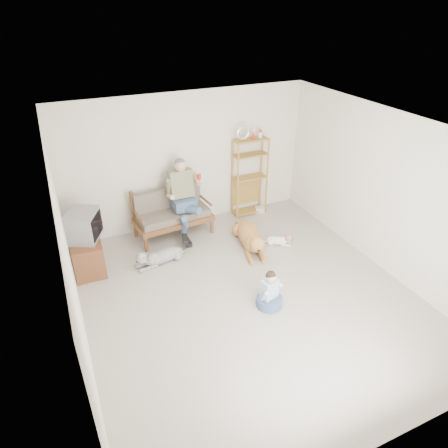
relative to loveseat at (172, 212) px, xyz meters
name	(u,v)px	position (x,y,z in m)	size (l,w,h in m)	color
floor	(249,297)	(0.50, -2.39, -0.49)	(5.50, 5.50, 0.00)	#BFB5A7
ceiling	(256,132)	(0.50, -2.39, 2.21)	(5.50, 5.50, 0.00)	white
wall_back	(188,161)	(0.50, 0.36, 0.86)	(5.00, 5.00, 0.00)	beige
wall_front	(395,364)	(0.50, -5.14, 0.86)	(5.00, 5.00, 0.00)	beige
wall_left	(70,266)	(-2.00, -2.39, 0.86)	(5.50, 5.50, 0.00)	beige
wall_right	(386,193)	(3.00, -2.39, 0.86)	(5.50, 5.50, 0.00)	beige
loveseat	(172,212)	(0.00, 0.00, 0.00)	(1.56, 0.84, 0.95)	brown
man	(185,204)	(0.20, -0.22, 0.23)	(0.59, 0.85, 1.38)	#435B7C
etagere	(250,176)	(1.80, 0.16, 0.38)	(0.75, 0.33, 1.98)	#AA7D35
book_stack	(260,210)	(2.03, 0.07, -0.43)	(0.19, 0.14, 0.12)	white
tv_stand	(87,254)	(-1.73, -0.54, -0.19)	(0.53, 0.92, 0.60)	brown
crt_tv	(83,226)	(-1.69, -0.51, 0.36)	(0.68, 0.73, 0.49)	gray
wall_outlet	(131,220)	(-0.75, 0.34, -0.19)	(0.12, 0.02, 0.08)	white
golden_retriever	(250,238)	(1.19, -1.09, -0.29)	(0.62, 1.55, 0.47)	#BA7E40
shaggy_dog	(159,257)	(-0.56, -0.91, -0.35)	(1.10, 0.40, 0.33)	silver
terrier	(280,240)	(1.76, -1.26, -0.39)	(0.54, 0.41, 0.23)	white
child	(270,293)	(0.69, -2.69, -0.25)	(0.41, 0.41, 0.64)	#435B7C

